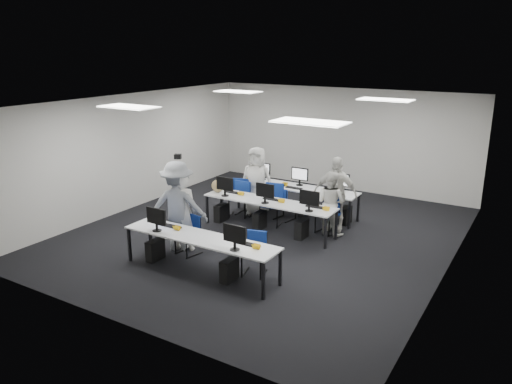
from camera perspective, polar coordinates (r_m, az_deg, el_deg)
The scene contains 23 objects.
room at distance 11.08m, azimuth 1.00°, elevation 2.49°, with size 9.00×9.02×3.00m.
ceiling_panels at distance 10.82m, azimuth 1.04°, elevation 10.14°, with size 5.20×4.60×0.02m.
desk_front at distance 9.43m, azimuth -6.41°, elevation -5.39°, with size 3.20×0.70×0.73m.
desk_mid at distance 11.47m, azimuth 1.49°, elevation -1.28°, with size 3.20×0.70×0.73m.
desk_back at distance 12.66m, azimuth 4.63°, elevation 0.37°, with size 3.20×0.70×0.73m.
equipment_front at distance 9.66m, azimuth -7.32°, elevation -6.97°, with size 2.51×0.41×1.19m.
equipment_mid at distance 11.65m, azimuth 0.61°, elevation -2.67°, with size 2.91×0.41×1.19m.
equipment_back at distance 12.69m, azimuth 5.41°, elevation -1.13°, with size 2.91×0.41×1.19m.
chair_0 at distance 10.47m, azimuth -7.70°, elevation -5.68°, with size 0.47×0.50×0.81m.
chair_1 at distance 9.49m, azimuth -0.18°, elevation -7.93°, with size 0.49×0.52×0.82m.
chair_2 at distance 12.66m, azimuth -1.93°, elevation -1.43°, with size 0.59×0.61×0.92m.
chair_3 at distance 12.05m, azimuth 1.82°, elevation -2.28°, with size 0.57×0.60×0.98m.
chair_4 at distance 11.65m, azimuth 8.19°, elevation -3.31°, with size 0.49×0.53×0.85m.
chair_5 at distance 12.75m, azimuth -1.07°, elevation -1.29°, with size 0.47×0.51×0.92m.
chair_6 at distance 12.39m, azimuth 3.27°, elevation -1.99°, with size 0.47×0.50×0.83m.
chair_7 at distance 11.90m, azimuth 8.72°, elevation -2.93°, with size 0.50×0.52×0.84m.
handbag at distance 12.17m, azimuth -4.45°, elevation 0.68°, with size 0.36×0.23×0.29m, color olive.
student_0 at distance 10.51m, azimuth -8.34°, elevation -2.23°, with size 0.61×0.40×1.68m, color beige.
student_1 at distance 11.43m, azimuth 8.51°, elevation -1.22°, with size 0.72×0.56×1.48m, color beige.
student_2 at distance 12.62m, azimuth 0.08°, elevation 1.27°, with size 0.85×0.55×1.74m, color beige.
student_3 at distance 11.67m, azimuth 9.04°, elevation -0.18°, with size 1.03×0.43×1.75m, color beige.
photographer at distance 10.51m, azimuth -8.94°, elevation -1.60°, with size 1.23×0.71×1.91m, color gray.
dslr_camera at distance 10.42m, azimuth -8.93°, elevation 4.03°, with size 0.14×0.18×0.10m, color black.
Camera 1 is at (5.40, -9.30, 4.17)m, focal length 35.00 mm.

